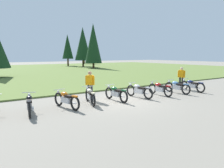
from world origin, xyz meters
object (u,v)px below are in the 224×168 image
object	(u,v)px
motorcycle_cream	(90,96)
motorcycle_british_green	(116,93)
motorcycle_orange	(66,99)
rider_with_back_turned	(90,84)
motorcycle_red	(160,89)
motorcycle_black	(29,104)
motorcycle_silver	(139,91)
motorcycle_sky_blue	(177,87)
motorcycle_navy	(192,85)
rider_checking_bike	(181,76)

from	to	relation	value
motorcycle_cream	motorcycle_british_green	size ratio (longest dim) A/B	0.97
motorcycle_orange	rider_with_back_turned	xyz separation A→B (m)	(1.91, 1.09, 0.51)
motorcycle_red	rider_with_back_turned	size ratio (longest dim) A/B	1.26
motorcycle_black	motorcycle_silver	world-z (taller)	same
motorcycle_sky_blue	motorcycle_navy	bearing A→B (deg)	-4.47
motorcycle_black	rider_with_back_turned	xyz separation A→B (m)	(3.65, 1.13, 0.51)
rider_checking_bike	rider_with_back_turned	world-z (taller)	same
motorcycle_silver	motorcycle_sky_blue	world-z (taller)	same
rider_with_back_turned	motorcycle_red	bearing A→B (deg)	-15.88
motorcycle_red	rider_checking_bike	distance (m)	3.56
motorcycle_black	motorcycle_red	size ratio (longest dim) A/B	0.98
motorcycle_red	motorcycle_black	bearing A→B (deg)	179.18
motorcycle_navy	rider_with_back_turned	bearing A→B (deg)	169.01
motorcycle_navy	rider_checking_bike	xyz separation A→B (m)	(0.35, 1.21, 0.51)
motorcycle_red	motorcycle_orange	bearing A→B (deg)	178.54
motorcycle_british_green	rider_with_back_turned	bearing A→B (deg)	136.51
motorcycle_orange	motorcycle_silver	bearing A→B (deg)	0.27
motorcycle_black	motorcycle_navy	world-z (taller)	same
motorcycle_black	rider_checking_bike	xyz separation A→B (m)	(11.41, 0.91, 0.51)
motorcycle_british_green	rider_checking_bike	bearing A→B (deg)	6.90
motorcycle_red	rider_with_back_turned	xyz separation A→B (m)	(-4.39, 1.25, 0.51)
motorcycle_silver	motorcycle_british_green	bearing A→B (deg)	178.93
motorcycle_silver	motorcycle_sky_blue	bearing A→B (deg)	-4.70
motorcycle_black	motorcycle_british_green	bearing A→B (deg)	1.20
motorcycle_orange	motorcycle_british_green	xyz separation A→B (m)	(3.00, 0.05, 0.00)
motorcycle_black	rider_with_back_turned	world-z (taller)	rider_with_back_turned
motorcycle_british_green	motorcycle_cream	bearing A→B (deg)	174.80
motorcycle_cream	motorcycle_navy	size ratio (longest dim) A/B	0.97
motorcycle_orange	motorcycle_sky_blue	xyz separation A→B (m)	(7.87, -0.24, 0.00)
motorcycle_orange	motorcycle_red	size ratio (longest dim) A/B	0.99
rider_with_back_turned	motorcycle_black	bearing A→B (deg)	-162.76
motorcycle_red	rider_checking_bike	world-z (taller)	rider_checking_bike
motorcycle_sky_blue	motorcycle_silver	bearing A→B (deg)	175.30
motorcycle_orange	rider_with_back_turned	world-z (taller)	rider_with_back_turned
motorcycle_british_green	rider_checking_bike	world-z (taller)	rider_checking_bike
motorcycle_red	rider_checking_bike	xyz separation A→B (m)	(3.37, 1.02, 0.51)
motorcycle_red	rider_checking_bike	bearing A→B (deg)	16.86
motorcycle_silver	rider_checking_bike	size ratio (longest dim) A/B	1.25
motorcycle_silver	motorcycle_sky_blue	xyz separation A→B (m)	(3.17, -0.26, 0.00)
rider_checking_bike	motorcycle_orange	bearing A→B (deg)	-174.91
rider_with_back_turned	motorcycle_british_green	bearing A→B (deg)	-43.49
motorcycle_orange	motorcycle_british_green	world-z (taller)	same
motorcycle_cream	motorcycle_silver	xyz separation A→B (m)	(3.27, -0.18, 0.00)
motorcycle_british_green	motorcycle_sky_blue	size ratio (longest dim) A/B	1.00
motorcycle_silver	motorcycle_red	distance (m)	1.61
motorcycle_cream	motorcycle_sky_blue	bearing A→B (deg)	-3.87
motorcycle_red	motorcycle_sky_blue	xyz separation A→B (m)	(1.57, -0.08, 0.00)
motorcycle_black	motorcycle_orange	xyz separation A→B (m)	(1.75, 0.05, 0.00)
motorcycle_black	rider_checking_bike	world-z (taller)	rider_checking_bike
motorcycle_cream	rider_with_back_turned	xyz separation A→B (m)	(0.48, 0.89, 0.51)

